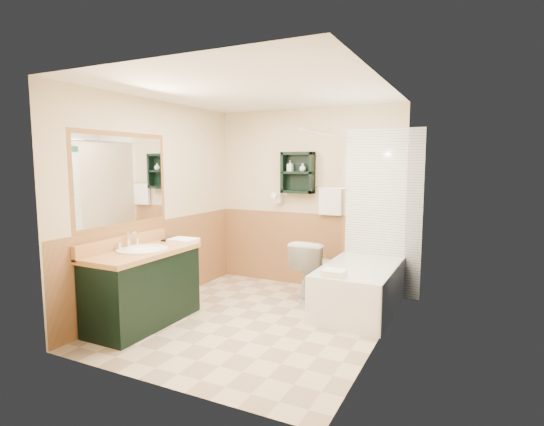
{
  "coord_description": "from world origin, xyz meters",
  "views": [
    {
      "loc": [
        2.09,
        -3.85,
        1.68
      ],
      "look_at": [
        0.11,
        0.2,
        1.14
      ],
      "focal_mm": 28.0,
      "sensor_mm": 36.0,
      "label": 1
    }
  ],
  "objects_px": {
    "vanity": "(143,287)",
    "soap_bottle_b": "(303,168)",
    "bathtub": "(361,287)",
    "hair_dryer": "(278,198)",
    "vanity_book": "(165,231)",
    "toilet": "(315,269)",
    "soap_bottle_a": "(290,169)",
    "wall_shelf": "(298,173)"
  },
  "relations": [
    {
      "from": "vanity",
      "to": "soap_bottle_a",
      "type": "height_order",
      "value": "soap_bottle_a"
    },
    {
      "from": "toilet",
      "to": "hair_dryer",
      "type": "bearing_deg",
      "value": -26.36
    },
    {
      "from": "hair_dryer",
      "to": "bathtub",
      "type": "relative_size",
      "value": 0.16
    },
    {
      "from": "hair_dryer",
      "to": "vanity_book",
      "type": "bearing_deg",
      "value": -117.5
    },
    {
      "from": "soap_bottle_b",
      "to": "bathtub",
      "type": "bearing_deg",
      "value": -29.56
    },
    {
      "from": "vanity_book",
      "to": "soap_bottle_a",
      "type": "height_order",
      "value": "soap_bottle_a"
    },
    {
      "from": "bathtub",
      "to": "wall_shelf",
      "type": "bearing_deg",
      "value": 152.04
    },
    {
      "from": "hair_dryer",
      "to": "vanity_book",
      "type": "height_order",
      "value": "hair_dryer"
    },
    {
      "from": "toilet",
      "to": "soap_bottle_b",
      "type": "height_order",
      "value": "soap_bottle_b"
    },
    {
      "from": "hair_dryer",
      "to": "wall_shelf",
      "type": "bearing_deg",
      "value": -4.76
    },
    {
      "from": "vanity",
      "to": "soap_bottle_b",
      "type": "distance_m",
      "value": 2.52
    },
    {
      "from": "vanity",
      "to": "vanity_book",
      "type": "distance_m",
      "value": 0.77
    },
    {
      "from": "bathtub",
      "to": "toilet",
      "type": "distance_m",
      "value": 0.67
    },
    {
      "from": "hair_dryer",
      "to": "bathtub",
      "type": "xyz_separation_m",
      "value": [
        1.33,
        -0.57,
        -0.94
      ]
    },
    {
      "from": "wall_shelf",
      "to": "vanity",
      "type": "distance_m",
      "value": 2.47
    },
    {
      "from": "wall_shelf",
      "to": "toilet",
      "type": "bearing_deg",
      "value": -42.81
    },
    {
      "from": "toilet",
      "to": "soap_bottle_b",
      "type": "distance_m",
      "value": 1.33
    },
    {
      "from": "wall_shelf",
      "to": "soap_bottle_a",
      "type": "xyz_separation_m",
      "value": [
        -0.11,
        -0.01,
        0.05
      ]
    },
    {
      "from": "vanity_book",
      "to": "soap_bottle_a",
      "type": "relative_size",
      "value": 1.4
    },
    {
      "from": "hair_dryer",
      "to": "soap_bottle_a",
      "type": "xyz_separation_m",
      "value": [
        0.19,
        -0.03,
        0.4
      ]
    },
    {
      "from": "vanity",
      "to": "vanity_book",
      "type": "relative_size",
      "value": 5.95
    },
    {
      "from": "hair_dryer",
      "to": "soap_bottle_b",
      "type": "height_order",
      "value": "soap_bottle_b"
    },
    {
      "from": "wall_shelf",
      "to": "vanity_book",
      "type": "relative_size",
      "value": 2.65
    },
    {
      "from": "hair_dryer",
      "to": "vanity_book",
      "type": "xyz_separation_m",
      "value": [
        -0.76,
        -1.46,
        -0.31
      ]
    },
    {
      "from": "soap_bottle_a",
      "to": "vanity_book",
      "type": "bearing_deg",
      "value": -123.67
    },
    {
      "from": "toilet",
      "to": "soap_bottle_a",
      "type": "bearing_deg",
      "value": -32.74
    },
    {
      "from": "vanity_book",
      "to": "bathtub",
      "type": "bearing_deg",
      "value": 17.55
    },
    {
      "from": "toilet",
      "to": "vanity_book",
      "type": "relative_size",
      "value": 3.55
    },
    {
      "from": "bathtub",
      "to": "soap_bottle_a",
      "type": "relative_size",
      "value": 10.13
    },
    {
      "from": "vanity_book",
      "to": "soap_bottle_b",
      "type": "height_order",
      "value": "soap_bottle_b"
    },
    {
      "from": "hair_dryer",
      "to": "soap_bottle_a",
      "type": "distance_m",
      "value": 0.44
    },
    {
      "from": "hair_dryer",
      "to": "vanity_book",
      "type": "relative_size",
      "value": 1.15
    },
    {
      "from": "hair_dryer",
      "to": "vanity",
      "type": "relative_size",
      "value": 0.19
    },
    {
      "from": "wall_shelf",
      "to": "hair_dryer",
      "type": "xyz_separation_m",
      "value": [
        -0.3,
        0.02,
        -0.35
      ]
    },
    {
      "from": "vanity",
      "to": "soap_bottle_b",
      "type": "xyz_separation_m",
      "value": [
        0.97,
        1.99,
        1.21
      ]
    },
    {
      "from": "wall_shelf",
      "to": "vanity_book",
      "type": "bearing_deg",
      "value": -126.45
    },
    {
      "from": "soap_bottle_b",
      "to": "toilet",
      "type": "bearing_deg",
      "value": -48.46
    },
    {
      "from": "hair_dryer",
      "to": "toilet",
      "type": "bearing_deg",
      "value": -29.23
    },
    {
      "from": "wall_shelf",
      "to": "soap_bottle_b",
      "type": "distance_m",
      "value": 0.09
    },
    {
      "from": "bathtub",
      "to": "soap_bottle_b",
      "type": "xyz_separation_m",
      "value": [
        -0.95,
        0.54,
        1.35
      ]
    },
    {
      "from": "bathtub",
      "to": "soap_bottle_b",
      "type": "distance_m",
      "value": 1.73
    },
    {
      "from": "hair_dryer",
      "to": "soap_bottle_b",
      "type": "relative_size",
      "value": 2.2
    }
  ]
}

